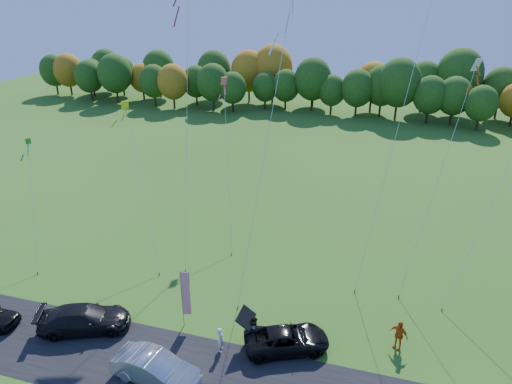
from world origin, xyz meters
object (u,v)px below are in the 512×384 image
(silver_sedan, at_px, (155,369))
(person_east, at_px, (399,335))
(feather_flag, at_px, (185,293))
(black_suv, at_px, (287,339))

(silver_sedan, bearing_deg, person_east, -56.23)
(person_east, height_order, feather_flag, feather_flag)
(silver_sedan, relative_size, feather_flag, 1.20)
(black_suv, bearing_deg, feather_flag, 64.45)
(black_suv, xyz_separation_m, silver_sedan, (-6.30, -4.37, 0.12))
(silver_sedan, xyz_separation_m, person_east, (12.64, 6.34, 0.14))
(black_suv, height_order, silver_sedan, silver_sedan)
(person_east, bearing_deg, feather_flag, -145.37)
(black_suv, bearing_deg, silver_sedan, 100.82)
(black_suv, bearing_deg, person_east, -96.61)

